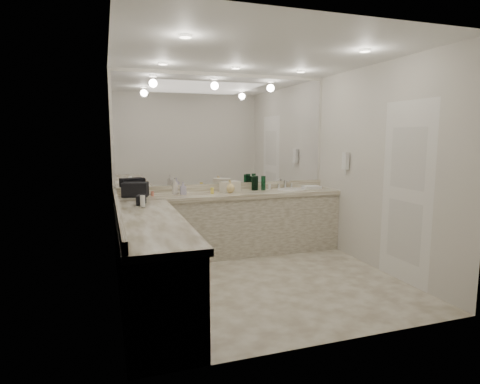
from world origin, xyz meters
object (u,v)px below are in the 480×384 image
object	(u,v)px
sink	(291,190)
soap_bottle_a	(175,186)
soap_bottle_b	(183,188)
soap_bottle_c	(230,186)
black_toiletry_bag	(135,190)
hand_towel	(311,187)
wall_phone	(346,161)
cream_cosmetic_case	(230,186)

from	to	relation	value
sink	soap_bottle_a	bearing A→B (deg)	177.34
soap_bottle_b	soap_bottle_c	distance (m)	0.66
black_toiletry_bag	hand_towel	xyz separation A→B (m)	(2.62, 0.01, -0.07)
sink	wall_phone	distance (m)	0.91
wall_phone	black_toiletry_bag	size ratio (longest dim) A/B	0.74
sink	soap_bottle_a	world-z (taller)	soap_bottle_a
soap_bottle_b	soap_bottle_c	size ratio (longest dim) A/B	0.96
sink	soap_bottle_c	bearing A→B (deg)	-179.36
cream_cosmetic_case	hand_towel	world-z (taller)	cream_cosmetic_case
soap_bottle_c	soap_bottle_a	bearing A→B (deg)	173.20
wall_phone	black_toiletry_bag	bearing A→B (deg)	170.04
wall_phone	soap_bottle_c	bearing A→B (deg)	162.71
sink	soap_bottle_c	world-z (taller)	soap_bottle_c
cream_cosmetic_case	hand_towel	xyz separation A→B (m)	(1.29, -0.06, -0.05)
wall_phone	cream_cosmetic_case	bearing A→B (deg)	159.55
soap_bottle_c	hand_towel	bearing A→B (deg)	1.06
hand_towel	soap_bottle_b	bearing A→B (deg)	179.76
wall_phone	soap_bottle_c	size ratio (longest dim) A/B	1.31
cream_cosmetic_case	hand_towel	size ratio (longest dim) A/B	1.02
cream_cosmetic_case	soap_bottle_a	bearing A→B (deg)	158.79
hand_towel	soap_bottle_b	distance (m)	1.98
sink	soap_bottle_b	distance (m)	1.63
black_toiletry_bag	soap_bottle_c	bearing A→B (deg)	-0.69
cream_cosmetic_case	black_toiletry_bag	bearing A→B (deg)	162.22
black_toiletry_bag	soap_bottle_c	size ratio (longest dim) A/B	1.78
black_toiletry_bag	soap_bottle_c	world-z (taller)	black_toiletry_bag
black_toiletry_bag	hand_towel	world-z (taller)	black_toiletry_bag
wall_phone	soap_bottle_c	distance (m)	1.68
hand_towel	soap_bottle_b	size ratio (longest dim) A/B	1.50
cream_cosmetic_case	soap_bottle_c	distance (m)	0.09
sink	black_toiletry_bag	size ratio (longest dim) A/B	1.36
soap_bottle_c	wall_phone	bearing A→B (deg)	-17.29
sink	wall_phone	size ratio (longest dim) A/B	1.83
sink	wall_phone	world-z (taller)	wall_phone
black_toiletry_bag	cream_cosmetic_case	size ratio (longest dim) A/B	1.22
sink	black_toiletry_bag	bearing A→B (deg)	179.88
soap_bottle_a	soap_bottle_c	size ratio (longest dim) A/B	1.26
cream_cosmetic_case	soap_bottle_c	world-z (taller)	soap_bottle_c
soap_bottle_c	black_toiletry_bag	bearing A→B (deg)	179.31
hand_towel	soap_bottle_b	xyz separation A→B (m)	(-1.98, 0.01, 0.07)
cream_cosmetic_case	hand_towel	distance (m)	1.29
soap_bottle_b	black_toiletry_bag	bearing A→B (deg)	-178.47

